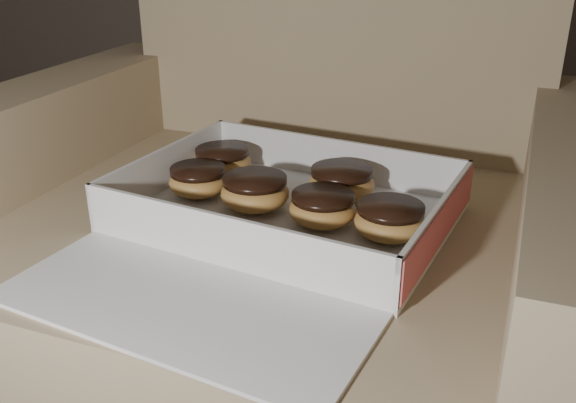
# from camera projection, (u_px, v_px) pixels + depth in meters

# --- Properties ---
(armchair) EXTENTS (0.93, 0.78, 0.97)m
(armchair) POSITION_uv_depth(u_px,v_px,m) (283.00, 267.00, 1.03)
(armchair) COLOR tan
(armchair) RESTS_ON floor
(bakery_box) EXTENTS (0.48, 0.54, 0.07)m
(bakery_box) POSITION_uv_depth(u_px,v_px,m) (275.00, 224.00, 0.85)
(bakery_box) COLOR silver
(bakery_box) RESTS_ON armchair
(donut_a) EXTENTS (0.09, 0.09, 0.04)m
(donut_a) POSITION_uv_depth(u_px,v_px,m) (323.00, 208.00, 0.85)
(donut_a) COLOR #BD8842
(donut_a) RESTS_ON bakery_box
(donut_b) EXTENTS (0.09, 0.09, 0.05)m
(donut_b) POSITION_uv_depth(u_px,v_px,m) (222.00, 161.00, 1.01)
(donut_b) COLOR #BD8842
(donut_b) RESTS_ON bakery_box
(donut_c) EXTENTS (0.09, 0.09, 0.04)m
(donut_c) POSITION_uv_depth(u_px,v_px,m) (198.00, 180.00, 0.94)
(donut_c) COLOR #BD8842
(donut_c) RESTS_ON bakery_box
(donut_d) EXTENTS (0.10, 0.10, 0.05)m
(donut_d) POSITION_uv_depth(u_px,v_px,m) (255.00, 192.00, 0.90)
(donut_d) COLOR #BD8842
(donut_d) RESTS_ON bakery_box
(donut_e) EXTENTS (0.09, 0.09, 0.05)m
(donut_e) POSITION_uv_depth(u_px,v_px,m) (390.00, 220.00, 0.82)
(donut_e) COLOR #BD8842
(donut_e) RESTS_ON bakery_box
(donut_f) EXTENTS (0.10, 0.10, 0.05)m
(donut_f) POSITION_uv_depth(u_px,v_px,m) (341.00, 182.00, 0.93)
(donut_f) COLOR #BD8842
(donut_f) RESTS_ON bakery_box
(crumb_a) EXTENTS (0.01, 0.01, 0.00)m
(crumb_a) POSITION_uv_depth(u_px,v_px,m) (305.00, 236.00, 0.83)
(crumb_a) COLOR black
(crumb_a) RESTS_ON bakery_box
(crumb_b) EXTENTS (0.01, 0.01, 0.00)m
(crumb_b) POSITION_uv_depth(u_px,v_px,m) (315.00, 224.00, 0.86)
(crumb_b) COLOR black
(crumb_b) RESTS_ON bakery_box
(crumb_c) EXTENTS (0.01, 0.01, 0.00)m
(crumb_c) POSITION_uv_depth(u_px,v_px,m) (348.00, 282.00, 0.72)
(crumb_c) COLOR black
(crumb_c) RESTS_ON bakery_box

